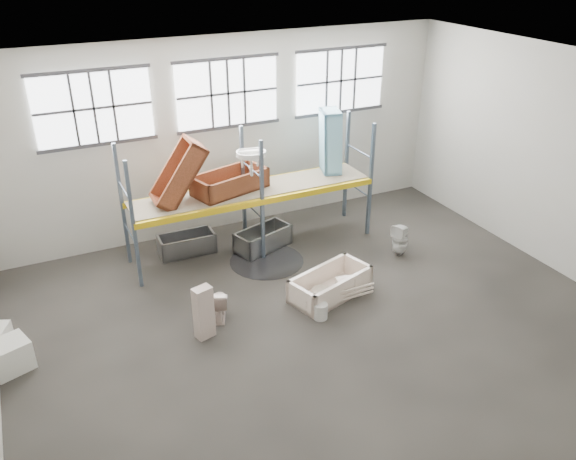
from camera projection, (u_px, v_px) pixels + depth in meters
floor at (319, 322)px, 11.93m from camera, size 12.00×10.00×0.10m
ceiling at (327, 71)px, 9.61m from camera, size 12.00×10.00×0.10m
wall_back at (228, 135)px, 14.83m from camera, size 12.00×0.10×5.00m
wall_front at (532, 377)px, 6.72m from camera, size 12.00×0.10×5.00m
wall_right at (557, 161)px, 13.10m from camera, size 0.10×10.00×5.00m
window_left at (94, 108)px, 13.01m from camera, size 2.60×0.04×1.60m
window_mid at (228, 93)px, 14.24m from camera, size 2.60×0.04×1.60m
window_right at (340, 80)px, 15.47m from camera, size 2.60×0.04×1.60m
rack_upright_la at (134, 227)px, 12.40m from camera, size 0.08×0.08×3.00m
rack_upright_lb at (122, 206)px, 13.36m from camera, size 0.08×0.08×3.00m
rack_upright_ma at (262, 202)px, 13.56m from camera, size 0.08×0.08×3.00m
rack_upright_mb at (243, 184)px, 14.52m from camera, size 0.08×0.08×3.00m
rack_upright_ra at (371, 181)px, 14.71m from camera, size 0.08×0.08×3.00m
rack_upright_rb at (346, 166)px, 15.67m from camera, size 0.08×0.08×3.00m
rack_beam_front at (262, 202)px, 13.56m from camera, size 6.00×0.10×0.14m
rack_beam_back at (243, 184)px, 14.52m from camera, size 6.00×0.10×0.14m
shelf_deck at (252, 189)px, 14.00m from camera, size 5.90×1.10×0.03m
wet_patch at (267, 261)px, 14.08m from camera, size 1.80×1.80×0.00m
bathtub_beige at (330, 284)px, 12.64m from camera, size 2.01×1.37×0.54m
cistern_spare at (345, 286)px, 12.57m from camera, size 0.44×0.28×0.39m
sink_in_tub at (322, 293)px, 12.54m from camera, size 0.51×0.51×0.15m
toilet_beige at (218, 303)px, 11.85m from camera, size 0.62×0.79×0.71m
cistern_tall at (204, 313)px, 11.20m from camera, size 0.41×0.32×1.12m
toilet_white at (400, 240)px, 14.19m from camera, size 0.49×0.49×0.82m
steel_tub_left at (187, 244)px, 14.35m from camera, size 1.38×0.68×0.50m
steel_tub_right at (263, 239)px, 14.56m from camera, size 1.56×1.07×0.52m
rust_tub_flat at (230, 182)px, 13.79m from camera, size 1.95×1.31×0.50m
rust_tub_tilted at (178, 174)px, 12.99m from camera, size 1.32×0.78×1.60m
sink_on_shelf at (252, 174)px, 13.49m from camera, size 0.80×0.68×0.62m
blue_tub_upright at (330, 141)px, 14.70m from camera, size 0.71×0.87×1.62m
bucket at (320, 311)px, 11.91m from camera, size 0.37×0.37×0.34m
carton_near at (10, 356)px, 10.46m from camera, size 0.83×0.77×0.58m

